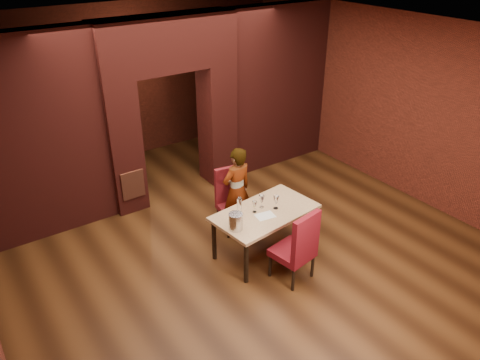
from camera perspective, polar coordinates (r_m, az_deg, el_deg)
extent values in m
plane|color=#452611|center=(7.53, -0.56, -7.43)|extent=(8.00, 8.00, 0.00)
cube|color=silver|center=(6.23, -0.70, 17.24)|extent=(7.00, 8.00, 0.04)
cube|color=maroon|center=(10.09, -13.78, 11.38)|extent=(7.00, 0.04, 3.20)
cube|color=maroon|center=(9.03, 18.31, 8.80)|extent=(0.04, 8.00, 3.20)
cube|color=maroon|center=(8.16, -14.18, 3.94)|extent=(0.55, 0.55, 2.30)
cube|color=maroon|center=(8.92, -2.80, 6.91)|extent=(0.55, 0.55, 2.30)
cube|color=maroon|center=(8.02, -9.06, 16.11)|extent=(2.45, 0.55, 0.90)
cube|color=maroon|center=(7.67, -24.35, 4.31)|extent=(2.28, 0.35, 3.20)
cube|color=maroon|center=(9.55, 4.45, 11.17)|extent=(2.28, 0.35, 3.20)
cube|color=#A34C2F|center=(8.17, -12.91, -0.58)|extent=(0.40, 0.03, 0.50)
cube|color=black|center=(10.07, -15.40, 7.84)|extent=(0.90, 0.08, 2.10)
cube|color=black|center=(10.04, -15.31, 7.78)|extent=(1.02, 0.04, 2.22)
cube|color=tan|center=(7.12, 3.02, -6.26)|extent=(1.63, 1.03, 0.72)
cube|color=maroon|center=(7.55, -0.74, -2.59)|extent=(0.54, 0.54, 1.04)
cube|color=maroon|center=(6.55, 6.44, -7.79)|extent=(0.58, 0.58, 1.11)
imported|color=white|center=(7.42, -0.40, -1.28)|extent=(0.56, 0.39, 1.47)
cube|color=silver|center=(6.81, 3.08, -4.38)|extent=(0.30, 0.24, 0.00)
cylinder|color=#AFAEB6|center=(6.45, -0.52, -5.08)|extent=(0.20, 0.20, 0.24)
cylinder|color=white|center=(6.75, -0.08, -3.18)|extent=(0.07, 0.07, 0.29)
imported|color=#205D1B|center=(8.01, 2.69, -3.32)|extent=(0.47, 0.45, 0.40)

